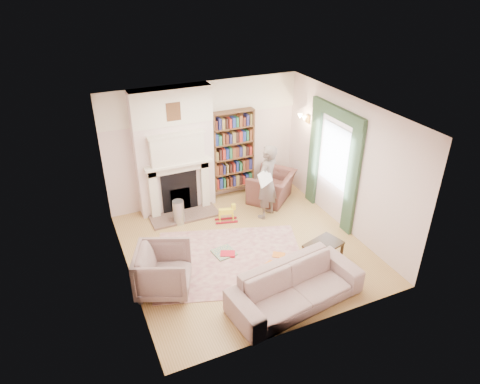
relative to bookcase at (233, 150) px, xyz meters
name	(u,v)px	position (x,y,z in m)	size (l,w,h in m)	color
floor	(245,248)	(-0.65, -2.12, -1.18)	(4.50, 4.50, 0.00)	olive
ceiling	(246,113)	(-0.65, -2.12, 1.62)	(4.50, 4.50, 0.00)	white
wall_back	(204,143)	(-0.65, 0.13, 0.22)	(4.50, 4.50, 0.00)	silver
wall_front	(312,254)	(-0.65, -4.37, 0.22)	(4.50, 4.50, 0.00)	silver
wall_left	(122,212)	(-2.90, -2.12, 0.22)	(4.50, 4.50, 0.00)	silver
wall_right	(347,165)	(1.60, -2.12, 0.22)	(4.50, 4.50, 0.00)	silver
fireplace	(175,152)	(-1.40, -0.07, 0.21)	(1.70, 0.58, 2.80)	silver
bookcase	(233,150)	(0.00, 0.00, 0.00)	(1.00, 0.24, 1.85)	brown
window	(335,155)	(1.58, -1.72, 0.27)	(0.02, 0.90, 1.30)	silver
curtain_left	(352,180)	(1.55, -2.42, 0.02)	(0.07, 0.32, 2.40)	#2D462E
curtain_right	(314,154)	(1.55, -1.02, 0.02)	(0.07, 0.32, 2.40)	#2D462E
pelmet	(338,113)	(1.54, -1.72, 1.20)	(0.09, 1.70, 0.24)	#2D462E
wall_sconce	(300,120)	(1.38, -0.62, 0.72)	(0.20, 0.24, 0.24)	gold
rug	(230,260)	(-1.08, -2.37, -1.17)	(2.79, 2.14, 0.01)	beige
armchair_reading	(272,187)	(0.73, -0.59, -0.83)	(1.05, 0.92, 0.68)	#4A2B27
armchair_left	(163,270)	(-2.42, -2.65, -0.76)	(0.88, 0.91, 0.83)	#A19084
sofa	(296,287)	(-0.52, -3.84, -0.84)	(2.28, 0.89, 0.66)	#B2A193
man_reading	(267,182)	(0.28, -1.19, -0.33)	(0.62, 0.41, 1.70)	#60544D
newspaper	(265,178)	(0.13, -1.39, -0.10)	(0.43, 0.02, 0.30)	white
coffee_table	(322,254)	(0.48, -3.14, -0.95)	(0.70, 0.45, 0.45)	#362413
paraffin_heater	(179,212)	(-1.58, -0.71, -0.90)	(0.24, 0.24, 0.55)	#ACAFB4
rocking_horse	(226,213)	(-0.63, -1.07, -0.96)	(0.48, 0.19, 0.43)	yellow
board_game	(224,253)	(-1.10, -2.12, -1.15)	(0.40, 0.40, 0.03)	gold
game_box_lid	(228,254)	(-1.06, -2.21, -1.14)	(0.28, 0.19, 0.05)	red
comic_annuals	(274,260)	(-0.31, -2.72, -1.16)	(0.59, 0.47, 0.02)	red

